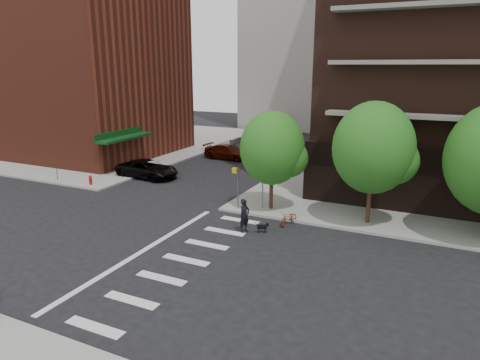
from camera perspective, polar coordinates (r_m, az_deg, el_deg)
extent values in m
plane|color=black|center=(22.50, -13.75, -8.91)|extent=(120.00, 120.00, 0.00)
cube|color=gray|center=(55.24, -18.38, 4.98)|extent=(31.00, 33.00, 0.15)
cube|color=silver|center=(16.79, -18.79, -18.10)|extent=(2.40, 0.50, 0.01)
cube|color=silver|center=(18.03, -14.26, -15.27)|extent=(2.40, 0.50, 0.01)
cube|color=silver|center=(19.39, -10.44, -12.75)|extent=(2.40, 0.50, 0.01)
cube|color=silver|center=(20.86, -7.20, -10.53)|extent=(2.40, 0.50, 0.01)
cube|color=silver|center=(22.41, -4.44, -8.58)|extent=(2.40, 0.50, 0.01)
cube|color=silver|center=(24.03, -2.06, -6.88)|extent=(2.40, 0.50, 0.01)
cube|color=silver|center=(25.70, 0.00, -5.38)|extent=(2.40, 0.50, 0.01)
cube|color=silver|center=(22.20, -12.73, -9.16)|extent=(0.30, 13.00, 0.01)
cube|color=maroon|center=(48.88, -21.73, 15.38)|extent=(20.00, 15.00, 20.00)
cube|color=#0C3814|center=(38.34, -15.07, 5.47)|extent=(1.40, 6.00, 0.20)
cylinder|color=#301E11|center=(27.10, 4.18, -1.45)|extent=(0.24, 0.24, 2.30)
sphere|color=#235B19|center=(26.45, 4.29, 4.27)|extent=(4.00, 4.00, 4.00)
cylinder|color=#301E11|center=(25.62, 16.80, -2.70)|extent=(0.24, 0.24, 2.60)
sphere|color=#235B19|center=(24.88, 17.34, 4.12)|extent=(4.50, 4.50, 4.50)
cylinder|color=slate|center=(27.20, -0.28, -1.02)|extent=(0.10, 0.10, 2.60)
cube|color=gold|center=(27.00, -0.66, 1.28)|extent=(0.32, 0.25, 0.32)
cylinder|color=slate|center=(27.11, 3.04, -1.53)|extent=(0.08, 0.08, 2.20)
cube|color=gold|center=(26.73, 2.94, 0.23)|extent=(0.64, 0.02, 0.64)
cylinder|color=#A50C0C|center=(34.57, -19.30, -0.10)|extent=(0.22, 0.22, 0.60)
sphere|color=#A50C0C|center=(34.49, -19.35, 0.40)|extent=(0.24, 0.24, 0.24)
cylinder|color=black|center=(37.01, -23.22, 0.88)|extent=(0.05, 0.05, 1.10)
cube|color=black|center=(36.87, -23.32, 1.87)|extent=(0.10, 0.08, 0.22)
imported|color=black|center=(35.97, -12.22, 1.44)|extent=(2.64, 5.38, 1.47)
imported|color=#3F0F05|center=(42.28, -1.60, 3.76)|extent=(2.26, 5.04, 1.43)
imported|color=gray|center=(47.12, 1.42, 4.96)|extent=(2.01, 4.66, 1.49)
imported|color=maroon|center=(24.98, 6.49, -5.09)|extent=(0.98, 1.68, 0.83)
imported|color=black|center=(23.62, 0.60, -4.79)|extent=(0.80, 0.65, 1.92)
cube|color=black|center=(23.78, 2.94, -6.26)|extent=(0.56, 0.38, 0.21)
cube|color=black|center=(23.75, 3.66, -5.97)|extent=(0.19, 0.18, 0.16)
cylinder|color=black|center=(23.85, 3.34, -6.77)|extent=(0.05, 0.05, 0.23)
cylinder|color=black|center=(23.88, 2.53, -6.74)|extent=(0.05, 0.05, 0.23)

